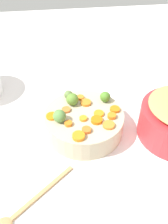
{
  "coord_description": "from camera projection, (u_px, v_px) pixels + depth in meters",
  "views": [
    {
      "loc": [
        0.58,
        -0.1,
        0.63
      ],
      "look_at": [
        -0.01,
        -0.02,
        0.11
      ],
      "focal_mm": 39.93,
      "sensor_mm": 36.0,
      "label": 1
    }
  ],
  "objects": [
    {
      "name": "carrot_slice_9",
      "position": [
        86.0,
        103.0,
        0.84
      ],
      "size": [
        0.04,
        0.04,
        0.01
      ],
      "primitive_type": "cylinder",
      "rotation": [
        0.0,
        0.0,
        4.65
      ],
      "color": "orange",
      "rests_on": "serving_bowl_carrots"
    },
    {
      "name": "serving_bowl_carrots",
      "position": [
        84.0,
        123.0,
        0.83
      ],
      "size": [
        0.26,
        0.26,
        0.08
      ],
      "primitive_type": "cylinder",
      "color": "#BAAD8D",
      "rests_on": "tabletop"
    },
    {
      "name": "tabletop",
      "position": [
        90.0,
        135.0,
        0.85
      ],
      "size": [
        2.4,
        2.4,
        0.02
      ],
      "primitive_type": "cube",
      "color": "silver",
      "rests_on": "ground"
    },
    {
      "name": "brussels_sprout_2",
      "position": [
        69.0,
        95.0,
        0.86
      ],
      "size": [
        0.03,
        0.03,
        0.03
      ],
      "primitive_type": "sphere",
      "color": "#5E783E",
      "rests_on": "serving_bowl_carrots"
    },
    {
      "name": "brussels_sprout_0",
      "position": [
        59.0,
        116.0,
        0.77
      ],
      "size": [
        0.04,
        0.04,
        0.04
      ],
      "primitive_type": "sphere",
      "color": "#568641",
      "rests_on": "serving_bowl_carrots"
    },
    {
      "name": "carrot_slice_1",
      "position": [
        66.0,
        110.0,
        0.82
      ],
      "size": [
        0.04,
        0.04,
        0.01
      ],
      "primitive_type": "cylinder",
      "rotation": [
        0.0,
        0.0,
        2.08
      ],
      "color": "orange",
      "rests_on": "serving_bowl_carrots"
    },
    {
      "name": "carrot_slice_6",
      "position": [
        115.0,
        109.0,
        0.82
      ],
      "size": [
        0.05,
        0.05,
        0.01
      ],
      "primitive_type": "cylinder",
      "rotation": [
        0.0,
        0.0,
        3.83
      ],
      "color": "orange",
      "rests_on": "serving_bowl_carrots"
    },
    {
      "name": "carrot_slice_12",
      "position": [
        52.0,
        116.0,
        0.79
      ],
      "size": [
        0.05,
        0.05,
        0.01
      ],
      "primitive_type": "cylinder",
      "rotation": [
        0.0,
        0.0,
        0.95
      ],
      "color": "orange",
      "rests_on": "serving_bowl_carrots"
    },
    {
      "name": "carrot_slice_10",
      "position": [
        79.0,
        136.0,
        0.72
      ],
      "size": [
        0.05,
        0.05,
        0.01
      ],
      "primitive_type": "cylinder",
      "rotation": [
        0.0,
        0.0,
        0.39
      ],
      "color": "orange",
      "rests_on": "serving_bowl_carrots"
    },
    {
      "name": "carrot_slice_11",
      "position": [
        97.0,
        120.0,
        0.78
      ],
      "size": [
        0.04,
        0.04,
        0.01
      ],
      "primitive_type": "cylinder",
      "rotation": [
        0.0,
        0.0,
        4.93
      ],
      "color": "orange",
      "rests_on": "serving_bowl_carrots"
    },
    {
      "name": "carrot_slice_7",
      "position": [
        99.0,
        114.0,
        0.8
      ],
      "size": [
        0.03,
        0.03,
        0.01
      ],
      "primitive_type": "cylinder",
      "rotation": [
        0.0,
        0.0,
        0.01
      ],
      "color": "orange",
      "rests_on": "serving_bowl_carrots"
    },
    {
      "name": "carrot_slice_2",
      "position": [
        80.0,
        97.0,
        0.86
      ],
      "size": [
        0.04,
        0.04,
        0.01
      ],
      "primitive_type": "cylinder",
      "rotation": [
        0.0,
        0.0,
        0.93
      ],
      "color": "orange",
      "rests_on": "serving_bowl_carrots"
    },
    {
      "name": "brussels_sprout_3",
      "position": [
        105.0,
        97.0,
        0.84
      ],
      "size": [
        0.04,
        0.04,
        0.04
      ],
      "primitive_type": "sphere",
      "color": "#4C7F28",
      "rests_on": "serving_bowl_carrots"
    },
    {
      "name": "wooden_spoon",
      "position": [
        16.0,
        215.0,
        0.63
      ],
      "size": [
        0.2,
        0.23,
        0.01
      ],
      "color": "tan",
      "rests_on": "tabletop"
    },
    {
      "name": "carrot_slice_8",
      "position": [
        109.0,
        125.0,
        0.76
      ],
      "size": [
        0.05,
        0.05,
        0.01
      ],
      "primitive_type": "cylinder",
      "rotation": [
        0.0,
        0.0,
        0.5
      ],
      "color": "orange",
      "rests_on": "serving_bowl_carrots"
    },
    {
      "name": "carrot_slice_5",
      "position": [
        112.0,
        116.0,
        0.79
      ],
      "size": [
        0.03,
        0.03,
        0.01
      ],
      "primitive_type": "cylinder",
      "rotation": [
        0.0,
        0.0,
        1.78
      ],
      "color": "orange",
      "rests_on": "serving_bowl_carrots"
    },
    {
      "name": "carrot_slice_4",
      "position": [
        68.0,
        124.0,
        0.76
      ],
      "size": [
        0.03,
        0.03,
        0.01
      ],
      "primitive_type": "cylinder",
      "rotation": [
        0.0,
        0.0,
        1.25
      ],
      "color": "orange",
      "rests_on": "serving_bowl_carrots"
    },
    {
      "name": "carrot_slice_0",
      "position": [
        86.0,
        130.0,
        0.74
      ],
      "size": [
        0.03,
        0.03,
        0.01
      ],
      "primitive_type": "cylinder",
      "rotation": [
        0.0,
        0.0,
        0.26
      ],
      "color": "orange",
      "rests_on": "serving_bowl_carrots"
    },
    {
      "name": "brussels_sprout_1",
      "position": [
        72.0,
        99.0,
        0.83
      ],
      "size": [
        0.04,
        0.04,
        0.04
      ],
      "primitive_type": "sphere",
      "color": "#59842E",
      "rests_on": "serving_bowl_carrots"
    },
    {
      "name": "carrot_slice_3",
      "position": [
        83.0,
        118.0,
        0.78
      ],
      "size": [
        0.03,
        0.03,
        0.01
      ],
      "primitive_type": "cylinder",
      "rotation": [
        0.0,
        0.0,
        4.64
      ],
      "color": "orange",
      "rests_on": "serving_bowl_carrots"
    }
  ]
}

